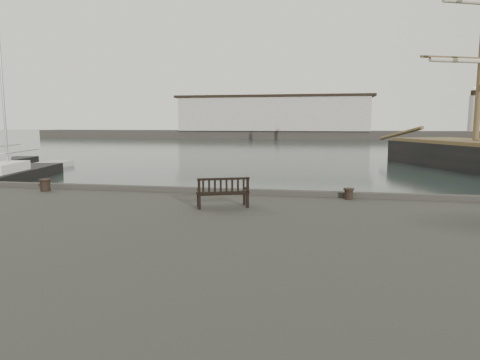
# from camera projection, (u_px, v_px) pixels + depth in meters

# --- Properties ---
(ground) EXTENTS (400.00, 400.00, 0.00)m
(ground) POSITION_uv_depth(u_px,v_px,m) (210.00, 235.00, 15.45)
(ground) COLOR black
(ground) RESTS_ON ground
(breakwater) EXTENTS (140.00, 9.50, 12.20)m
(breakwater) POSITION_uv_depth(u_px,v_px,m) (287.00, 121.00, 105.30)
(breakwater) COLOR #383530
(breakwater) RESTS_ON ground
(bench) EXTENTS (1.60, 1.05, 0.87)m
(bench) POSITION_uv_depth(u_px,v_px,m) (223.00, 198.00, 12.50)
(bench) COLOR black
(bench) RESTS_ON quay
(bollard_left) EXTENTS (0.46, 0.46, 0.45)m
(bollard_left) POSITION_uv_depth(u_px,v_px,m) (45.00, 185.00, 15.47)
(bollard_left) COLOR black
(bollard_left) RESTS_ON quay
(bollard_right) EXTENTS (0.40, 0.40, 0.36)m
(bollard_right) POSITION_uv_depth(u_px,v_px,m) (349.00, 194.00, 13.85)
(bollard_right) COLOR black
(bollard_right) RESTS_ON quay
(yacht_c) EXTENTS (4.70, 11.08, 14.34)m
(yacht_c) POSITION_uv_depth(u_px,v_px,m) (13.00, 178.00, 29.17)
(yacht_c) COLOR black
(yacht_c) RESTS_ON ground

